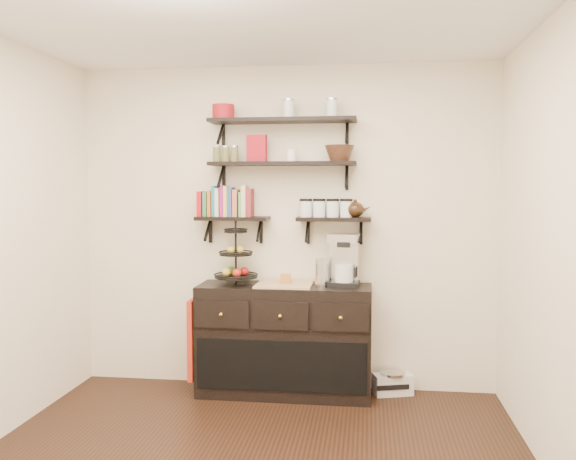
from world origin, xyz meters
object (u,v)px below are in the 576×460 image
Objects in this scene: coffee_maker at (344,261)px; fruit_stand at (236,263)px; sideboard at (285,340)px; radio at (393,383)px.

fruit_stand is at bearing -169.69° from coffee_maker.
fruit_stand reaches higher than sideboard.
coffee_maker is at bearing 1.64° from fruit_stand.
sideboard is 4.09× the size of radio.
coffee_maker is 1.24× the size of radio.
fruit_stand reaches higher than coffee_maker.
radio is at bearing 4.64° from fruit_stand.
fruit_stand is 0.88m from coffee_maker.
fruit_stand is at bearing 179.46° from sideboard.
radio is at bearing 19.78° from coffee_maker.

